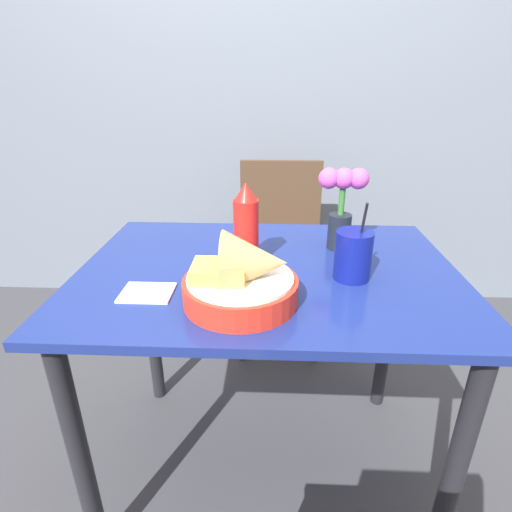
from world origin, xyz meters
The scene contains 9 objects.
ground_plane centered at (0.00, 0.00, 0.00)m, with size 12.00×12.00×0.00m, color #38383D.
wall_window centered at (0.00, 1.27, 1.30)m, with size 7.00×0.06×2.60m.
dining_table centered at (0.00, 0.00, 0.64)m, with size 1.05×0.75×0.76m.
chair_far_window centered at (0.05, 0.85, 0.53)m, with size 0.40×0.40×0.89m.
food_basket centered at (-0.05, -0.19, 0.83)m, with size 0.27×0.27×0.18m.
ketchup_bottle centered at (-0.06, 0.02, 0.88)m, with size 0.07×0.07×0.24m.
drink_cup centered at (0.22, -0.05, 0.82)m, with size 0.10×0.10×0.21m.
flower_vase centered at (0.22, 0.15, 0.91)m, with size 0.15×0.07×0.25m.
napkin centered at (-0.29, -0.16, 0.77)m, with size 0.13×0.10×0.01m.
Camera 1 is at (0.01, -1.01, 1.24)m, focal length 28.00 mm.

